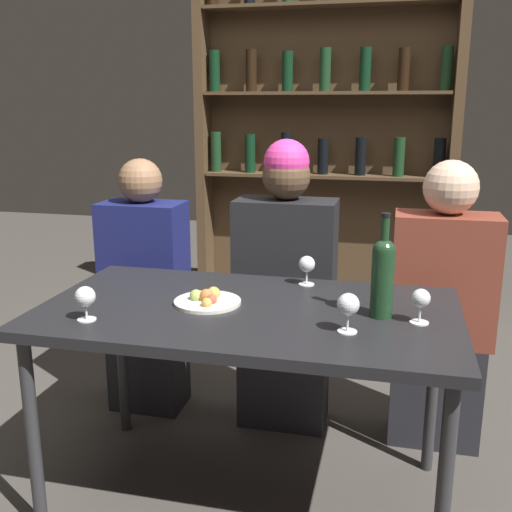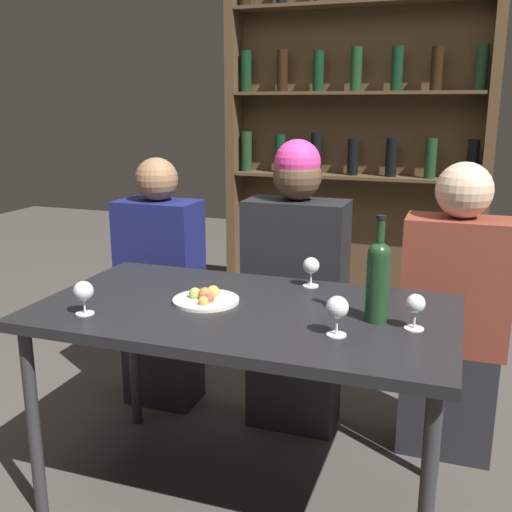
{
  "view_description": "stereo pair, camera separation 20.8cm",
  "coord_description": "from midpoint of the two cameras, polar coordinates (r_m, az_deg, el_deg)",
  "views": [
    {
      "loc": [
        0.47,
        -1.85,
        1.39
      ],
      "look_at": [
        0.0,
        0.12,
        0.88
      ],
      "focal_mm": 42.0,
      "sensor_mm": 36.0,
      "label": 1
    },
    {
      "loc": [
        0.67,
        -1.79,
        1.39
      ],
      "look_at": [
        0.0,
        0.12,
        0.88
      ],
      "focal_mm": 42.0,
      "sensor_mm": 36.0,
      "label": 2
    }
  ],
  "objects": [
    {
      "name": "ground_plane",
      "position": [
        2.36,
        -3.42,
        -21.89
      ],
      "size": [
        10.0,
        10.0,
        0.0
      ],
      "primitive_type": "plane",
      "color": "#47423D"
    },
    {
      "name": "dining_table",
      "position": [
        2.04,
        -3.7,
        -6.61
      ],
      "size": [
        1.4,
        0.77,
        0.73
      ],
      "color": "black",
      "rests_on": "ground_plane"
    },
    {
      "name": "wine_rack_wall",
      "position": [
        3.84,
        4.95,
        10.94
      ],
      "size": [
        1.63,
        0.21,
        2.22
      ],
      "color": "#4C3823",
      "rests_on": "ground_plane"
    },
    {
      "name": "wine_bottle",
      "position": [
        1.91,
        8.97,
        -1.71
      ],
      "size": [
        0.07,
        0.07,
        0.34
      ],
      "color": "#19381E",
      "rests_on": "dining_table"
    },
    {
      "name": "wine_glass_0",
      "position": [
        1.98,
        -18.9,
        -3.83
      ],
      "size": [
        0.07,
        0.07,
        0.11
      ],
      "color": "silver",
      "rests_on": "dining_table"
    },
    {
      "name": "wine_glass_1",
      "position": [
        1.89,
        12.42,
        -4.16
      ],
      "size": [
        0.06,
        0.06,
        0.11
      ],
      "color": "silver",
      "rests_on": "dining_table"
    },
    {
      "name": "wine_glass_2",
      "position": [
        1.78,
        5.49,
        -4.78
      ],
      "size": [
        0.07,
        0.07,
        0.12
      ],
      "color": "silver",
      "rests_on": "dining_table"
    },
    {
      "name": "wine_glass_3",
      "position": [
        2.24,
        2.23,
        -0.93
      ],
      "size": [
        0.06,
        0.06,
        0.11
      ],
      "color": "silver",
      "rests_on": "dining_table"
    },
    {
      "name": "food_plate_0",
      "position": [
        2.06,
        -7.56,
        -4.21
      ],
      "size": [
        0.23,
        0.23,
        0.05
      ],
      "color": "silver",
      "rests_on": "dining_table"
    },
    {
      "name": "seated_person_left",
      "position": [
        2.79,
        -12.58,
        -3.64
      ],
      "size": [
        0.36,
        0.22,
        1.16
      ],
      "color": "#26262B",
      "rests_on": "ground_plane"
    },
    {
      "name": "seated_person_center",
      "position": [
        2.57,
        0.46,
        -3.6
      ],
      "size": [
        0.42,
        0.22,
        1.25
      ],
      "color": "#26262B",
      "rests_on": "ground_plane"
    },
    {
      "name": "seated_person_right",
      "position": [
        2.52,
        14.95,
        -5.46
      ],
      "size": [
        0.4,
        0.22,
        1.18
      ],
      "color": "#26262B",
      "rests_on": "ground_plane"
    }
  ]
}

